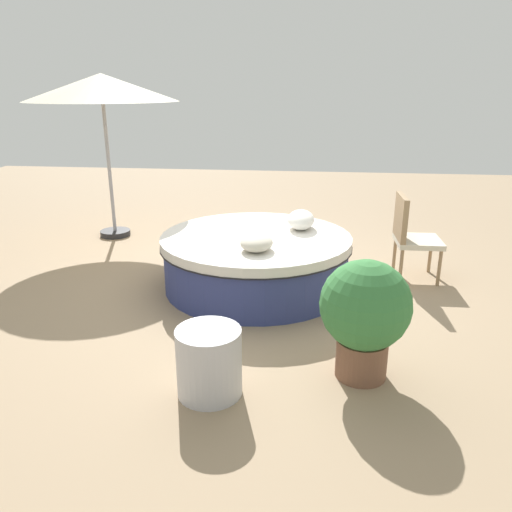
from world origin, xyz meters
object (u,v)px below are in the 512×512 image
side_table (209,362)px  patio_umbrella (102,89)px  throw_pillow_1 (301,220)px  patio_chair (410,232)px  planter (365,312)px  round_bed (256,260)px  throw_pillow_0 (257,243)px

side_table → patio_umbrella: bearing=30.3°
throw_pillow_1 → patio_chair: size_ratio=0.50×
throw_pillow_1 → planter: 2.14m
round_bed → planter: bearing=-149.5°
round_bed → planter: (-1.72, -1.02, 0.24)m
round_bed → planter: size_ratio=2.22×
patio_chair → round_bed: bearing=-76.2°
round_bed → patio_umbrella: patio_umbrella is taller
throw_pillow_1 → patio_umbrella: (1.40, 2.81, 1.40)m
patio_umbrella → planter: 5.07m
round_bed → throw_pillow_1: bearing=-54.7°
round_bed → patio_umbrella: (1.74, 2.33, 1.79)m
round_bed → throw_pillow_0: 0.63m
throw_pillow_0 → throw_pillow_1: size_ratio=0.83×
planter → side_table: (-0.36, 1.12, -0.29)m
patio_umbrella → planter: patio_umbrella is taller
round_bed → throw_pillow_1: 0.70m
throw_pillow_0 → side_table: throw_pillow_0 is taller
round_bed → throw_pillow_0: bearing=-172.9°
throw_pillow_1 → patio_chair: bearing=-84.5°
patio_umbrella → throw_pillow_1: bearing=-116.5°
patio_umbrella → patio_chair: bearing=-107.6°
patio_chair → planter: 2.29m
throw_pillow_0 → throw_pillow_1: (0.85, -0.41, 0.03)m
round_bed → throw_pillow_1: (0.34, -0.48, 0.39)m
throw_pillow_0 → planter: (-1.21, -0.95, -0.13)m
round_bed → throw_pillow_0: (-0.51, -0.06, 0.37)m
planter → round_bed: bearing=30.5°
round_bed → side_table: round_bed is taller
round_bed → planter: 2.02m
patio_chair → side_table: patio_chair is taller
patio_umbrella → planter: bearing=-135.9°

